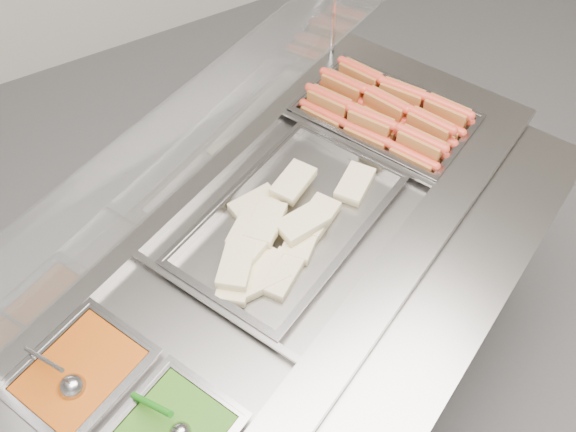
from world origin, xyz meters
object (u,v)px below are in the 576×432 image
sneeze_guard (209,109)px  serving_spoon (175,428)px  pan_hotdogs (384,123)px  ladle (71,386)px  steam_counter (280,310)px  pan_wraps (290,224)px

sneeze_guard → serving_spoon: bearing=-124.8°
pan_hotdogs → ladle: (-1.12, -0.38, 0.04)m
steam_counter → sneeze_guard: sneeze_guard is taller
pan_hotdogs → steam_counter: bearing=-155.7°
pan_hotdogs → ladle: bearing=-161.4°
serving_spoon → ladle: bearing=128.3°
ladle → serving_spoon: (0.16, -0.20, 0.00)m
sneeze_guard → pan_hotdogs: 0.69m
steam_counter → sneeze_guard: 0.75m
sneeze_guard → serving_spoon: 0.72m
ladle → sneeze_guard: bearing=31.6°
pan_hotdogs → ladle: 1.18m
steam_counter → serving_spoon: size_ratio=12.03×
steam_counter → ladle: size_ratio=10.99×
pan_hotdogs → serving_spoon: size_ratio=3.75×
steam_counter → serving_spoon: 0.70m
steam_counter → pan_wraps: pan_wraps is taller
pan_hotdogs → serving_spoon: 1.12m
steam_counter → sneeze_guard: bearing=114.3°
steam_counter → pan_wraps: 0.38m
pan_wraps → sneeze_guard: bearing=129.6°
pan_wraps → serving_spoon: 0.62m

